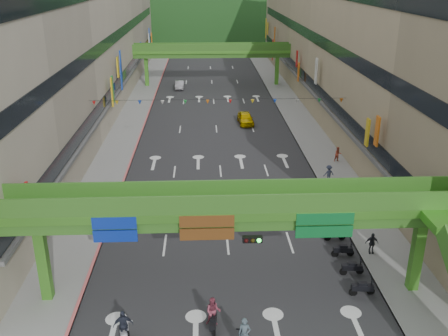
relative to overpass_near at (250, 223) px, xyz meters
The scene contains 21 objects.
road_slab 44.93m from the overpass_near, 91.20° to the left, with size 18.00×140.00×0.02m, color #28282B.
sidewalk_left 46.47m from the overpass_near, 104.97° to the left, with size 4.00×140.00×0.15m, color gray.
sidewalk_right 46.03m from the overpass_near, 77.29° to the left, with size 4.00×140.00×0.15m, color gray.
curb_left 46.02m from the overpass_near, 102.67° to the left, with size 0.20×140.00×0.18m, color #CC5959.
curb_right 45.65m from the overpass_near, 79.63° to the left, with size 0.20×140.00×0.18m, color gray.
building_row_left 49.02m from the overpass_near, 114.00° to the left, with size 12.80×95.00×19.00m.
building_row_right 48.30m from the overpass_near, 68.03° to the left, with size 12.80×95.00×19.00m.
overpass_near is the anchor object (origin of this frame).
overpass_far 59.63m from the overpass_near, 90.90° to the left, with size 28.00×2.20×7.10m.
hill_left 155.52m from the overpass_near, 95.88° to the left, with size 168.00×140.00×112.00m, color #1C4419.
hill_right 176.35m from the overpass_near, 82.15° to the left, with size 208.00×176.00×128.00m, color #1C4419.
bunting_string 24.65m from the overpass_near, 92.17° to the left, with size 26.00×0.36×0.47m.
scooter_rider_mid 5.31m from the overpass_near, 131.01° to the right, with size 0.87×1.60×2.02m.
scooter_rider_left 8.73m from the overpass_near, 152.83° to the right, with size 1.12×1.58×2.14m.
scooter_rider_far 13.43m from the overpass_near, 113.59° to the left, with size 0.90×1.58×1.99m.
parked_scooter_row 9.51m from the overpass_near, 33.91° to the left, with size 1.60×9.35×1.08m.
car_silver 57.92m from the overpass_near, 96.29° to the left, with size 1.40×4.01×1.32m, color #9D9CA2.
car_yellow 37.00m from the overpass_near, 85.56° to the left, with size 1.77×4.40×1.50m, color #C8A400.
pedestrian_red 25.40m from the overpass_near, 63.69° to the left, with size 0.74×0.58×1.53m, color #AF432D.
pedestrian_dark 11.00m from the overpass_near, 28.16° to the left, with size 0.89×0.37×1.52m, color black.
pedestrian_blue 20.04m from the overpass_near, 62.82° to the left, with size 0.73×0.47×1.56m, color #30374F.
Camera 1 is at (-1.60, -19.22, 18.27)m, focal length 40.00 mm.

